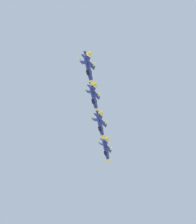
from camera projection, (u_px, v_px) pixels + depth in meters
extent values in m
cylinder|color=navy|center=(106.00, 149.00, 206.05)|extent=(6.41, 11.66, 1.70)
cube|color=#141947|center=(105.00, 150.00, 205.84)|extent=(5.20, 9.71, 1.37)
cone|color=yellow|center=(108.00, 160.00, 210.06)|extent=(2.40, 2.83, 1.56)
cone|color=black|center=(103.00, 138.00, 202.27)|extent=(1.89, 2.01, 1.36)
ellipsoid|color=#192333|center=(108.00, 152.00, 207.81)|extent=(2.71, 3.55, 1.55)
cube|color=black|center=(105.00, 153.00, 206.90)|extent=(2.12, 2.56, 1.38)
cube|color=navy|center=(102.00, 144.00, 206.88)|extent=(3.23, 3.38, 3.38)
cube|color=yellow|center=(99.00, 141.00, 207.73)|extent=(1.59, 1.41, 0.59)
cube|color=navy|center=(108.00, 149.00, 203.22)|extent=(2.94, 2.10, 3.38)
cube|color=yellow|center=(111.00, 149.00, 201.12)|extent=(0.65, 1.63, 0.59)
cube|color=navy|center=(102.00, 140.00, 204.26)|extent=(2.28, 2.27, 1.81)
cube|color=navy|center=(106.00, 142.00, 202.12)|extent=(1.57, 1.75, 1.81)
cube|color=yellow|center=(107.00, 140.00, 204.16)|extent=(3.01, 3.24, 1.80)
cylinder|color=navy|center=(100.00, 124.00, 195.70)|extent=(6.41, 11.66, 1.70)
cube|color=#141947|center=(99.00, 125.00, 195.45)|extent=(5.28, 9.75, 1.29)
cone|color=yellow|center=(103.00, 136.00, 199.71)|extent=(2.40, 2.83, 1.56)
cone|color=black|center=(97.00, 113.00, 191.91)|extent=(1.89, 2.01, 1.36)
ellipsoid|color=#192333|center=(102.00, 128.00, 197.51)|extent=(2.72, 3.56, 1.56)
cube|color=black|center=(100.00, 129.00, 196.49)|extent=(2.15, 2.57, 1.37)
cube|color=navy|center=(95.00, 120.00, 196.37)|extent=(3.44, 3.66, 3.06)
cube|color=yellow|center=(92.00, 117.00, 197.10)|extent=(1.61, 1.43, 0.56)
cube|color=navy|center=(103.00, 123.00, 193.01)|extent=(3.29, 2.12, 3.06)
cube|color=yellow|center=(106.00, 123.00, 191.03)|extent=(0.68, 1.63, 0.56)
cube|color=navy|center=(96.00, 115.00, 193.82)|extent=(2.40, 2.40, 1.64)
cube|color=navy|center=(100.00, 117.00, 191.86)|extent=(1.75, 1.75, 1.64)
cube|color=yellow|center=(101.00, 114.00, 193.95)|extent=(2.84, 3.17, 2.01)
cylinder|color=navy|center=(94.00, 97.00, 188.04)|extent=(6.41, 11.66, 1.70)
cube|color=#141947|center=(93.00, 97.00, 187.82)|extent=(5.23, 9.73, 1.35)
cone|color=yellow|center=(96.00, 110.00, 192.05)|extent=(2.40, 2.83, 1.56)
cone|color=black|center=(91.00, 84.00, 184.25)|extent=(1.89, 2.01, 1.36)
ellipsoid|color=#192333|center=(96.00, 101.00, 189.82)|extent=(2.71, 3.55, 1.55)
cube|color=black|center=(93.00, 101.00, 188.87)|extent=(2.13, 2.56, 1.38)
cube|color=navy|center=(89.00, 92.00, 188.82)|extent=(3.31, 3.48, 3.28)
cube|color=yellow|center=(86.00, 88.00, 189.63)|extent=(1.60, 1.42, 0.58)
cube|color=navy|center=(97.00, 95.00, 185.25)|extent=(3.06, 2.11, 3.28)
cube|color=yellow|center=(99.00, 95.00, 183.19)|extent=(0.66, 1.63, 0.58)
cube|color=navy|center=(89.00, 86.00, 186.22)|extent=(2.32, 2.32, 1.75)
cube|color=navy|center=(94.00, 88.00, 184.14)|extent=(1.63, 1.75, 1.75)
cube|color=yellow|center=(95.00, 86.00, 186.19)|extent=(2.95, 3.22, 1.87)
cylinder|color=navy|center=(88.00, 67.00, 176.45)|extent=(6.41, 11.66, 1.70)
cube|color=#141947|center=(87.00, 68.00, 176.22)|extent=(5.24, 9.73, 1.33)
cone|color=yellow|center=(91.00, 82.00, 180.46)|extent=(2.40, 2.83, 1.56)
cone|color=black|center=(85.00, 53.00, 172.66)|extent=(1.89, 2.01, 1.36)
ellipsoid|color=#192333|center=(91.00, 72.00, 178.24)|extent=(2.72, 3.56, 1.55)
cube|color=black|center=(88.00, 73.00, 177.27)|extent=(2.14, 2.56, 1.38)
cube|color=navy|center=(83.00, 62.00, 177.20)|extent=(3.34, 3.53, 3.22)
cube|color=yellow|center=(80.00, 59.00, 177.99)|extent=(1.60, 1.42, 0.57)
cube|color=navy|center=(91.00, 65.00, 173.69)|extent=(3.12, 2.11, 3.22)
cube|color=yellow|center=(94.00, 64.00, 171.65)|extent=(0.67, 1.63, 0.57)
cube|color=navy|center=(84.00, 56.00, 174.62)|extent=(2.34, 2.34, 1.73)
cube|color=navy|center=(88.00, 58.00, 172.56)|extent=(1.66, 1.75, 1.73)
cube|color=yellow|center=(89.00, 55.00, 174.63)|extent=(2.92, 3.21, 1.91)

